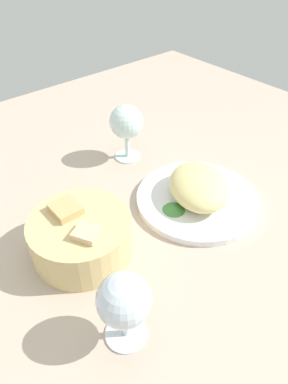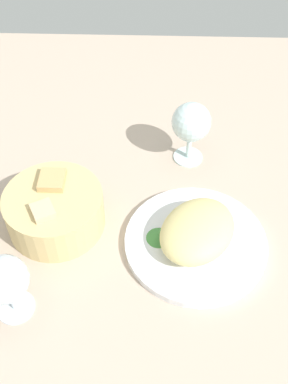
{
  "view_description": "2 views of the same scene",
  "coord_description": "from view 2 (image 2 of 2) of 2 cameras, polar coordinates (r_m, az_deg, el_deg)",
  "views": [
    {
      "loc": [
        -36.07,
        36.36,
        48.3
      ],
      "look_at": [
        4.96,
        1.28,
        3.28
      ],
      "focal_mm": 32.95,
      "sensor_mm": 36.0,
      "label": 1
    },
    {
      "loc": [
        -49.3,
        -0.13,
        66.95
      ],
      "look_at": [
        5.86,
        1.63,
        5.44
      ],
      "focal_mm": 43.09,
      "sensor_mm": 36.0,
      "label": 2
    }
  ],
  "objects": [
    {
      "name": "wine_glass_far",
      "position": [
        0.72,
        -16.97,
        -10.49
      ],
      "size": [
        7.4,
        7.4,
        12.32
      ],
      "color": "silver",
      "rests_on": "ground_plane"
    },
    {
      "name": "ground_plane",
      "position": [
        0.84,
        0.99,
        -5.94
      ],
      "size": [
        140.0,
        140.0,
        2.0
      ],
      "primitive_type": "cube",
      "color": "#BCA693"
    },
    {
      "name": "wine_glass_near",
      "position": [
        0.91,
        5.77,
        8.39
      ],
      "size": [
        7.81,
        7.81,
        13.41
      ],
      "color": "silver",
      "rests_on": "ground_plane"
    },
    {
      "name": "omelette",
      "position": [
        0.79,
        6.52,
        -4.77
      ],
      "size": [
        19.13,
        18.18,
        5.55
      ],
      "primitive_type": "ellipsoid",
      "rotation": [
        0.0,
        0.0,
        -0.59
      ],
      "color": "#E4D287",
      "rests_on": "plate"
    },
    {
      "name": "plate",
      "position": [
        0.82,
        6.31,
        -6.24
      ],
      "size": [
        25.04,
        25.04,
        1.4
      ],
      "primitive_type": "cylinder",
      "color": "white",
      "rests_on": "ground_plane"
    },
    {
      "name": "bread_basket",
      "position": [
        0.84,
        -11.1,
        -2.12
      ],
      "size": [
        17.54,
        17.54,
        8.74
      ],
      "color": "#D5BA7C",
      "rests_on": "ground_plane"
    },
    {
      "name": "lettuce_garnish",
      "position": [
        0.81,
        1.76,
        -5.45
      ],
      "size": [
        4.5,
        4.5,
        1.15
      ],
      "primitive_type": "cone",
      "color": "#41863C",
      "rests_on": "plate"
    }
  ]
}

